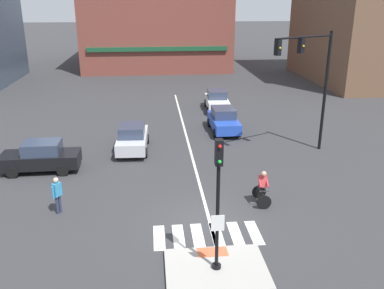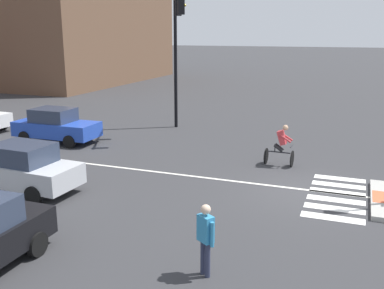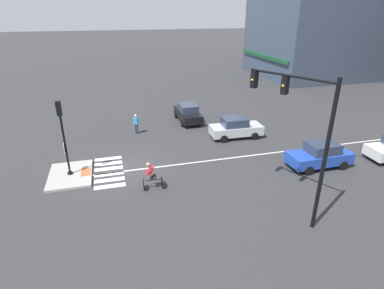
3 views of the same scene
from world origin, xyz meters
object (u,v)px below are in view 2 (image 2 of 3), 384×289
(traffic_light_mast, at_px, (177,40))
(cyclist, at_px, (281,145))
(pedestrian_at_curb_left, at_px, (206,234))
(car_blue_eastbound_far, at_px, (56,125))
(car_silver_westbound_far, at_px, (21,168))

(traffic_light_mast, distance_m, cyclist, 8.56)
(traffic_light_mast, height_order, pedestrian_at_curb_left, traffic_light_mast)
(traffic_light_mast, bearing_deg, cyclist, -124.41)
(car_blue_eastbound_far, bearing_deg, pedestrian_at_curb_left, -129.88)
(traffic_light_mast, bearing_deg, car_silver_westbound_far, 172.34)
(car_silver_westbound_far, xyz_separation_m, cyclist, (6.03, -7.64, 0.06))
(traffic_light_mast, relative_size, pedestrian_at_curb_left, 4.23)
(cyclist, xyz_separation_m, pedestrian_at_curb_left, (-8.94, 0.08, 0.11))
(car_silver_westbound_far, xyz_separation_m, pedestrian_at_curb_left, (-2.91, -7.56, 0.17))
(cyclist, relative_size, pedestrian_at_curb_left, 1.01)
(pedestrian_at_curb_left, bearing_deg, car_silver_westbound_far, 68.94)
(car_silver_westbound_far, relative_size, cyclist, 2.48)
(traffic_light_mast, height_order, cyclist, traffic_light_mast)
(car_silver_westbound_far, height_order, car_blue_eastbound_far, same)
(car_blue_eastbound_far, relative_size, cyclist, 2.45)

